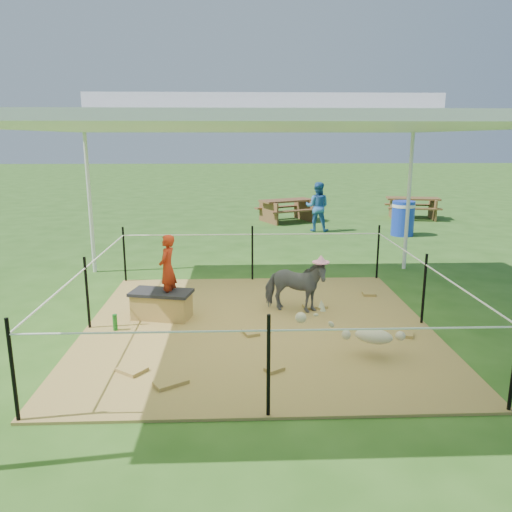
{
  "coord_description": "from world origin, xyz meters",
  "views": [
    {
      "loc": [
        -0.27,
        -6.35,
        2.5
      ],
      "look_at": [
        0.0,
        0.6,
        0.85
      ],
      "focal_mm": 35.0,
      "sensor_mm": 36.0,
      "label": 1
    }
  ],
  "objects_px": {
    "foal": "(374,333)",
    "picnic_table_far": "(412,208)",
    "green_bottle": "(115,322)",
    "straw_bale": "(162,306)",
    "picnic_table_near": "(287,211)",
    "distant_person": "(317,207)",
    "trash_barrel": "(403,218)",
    "woman": "(167,261)",
    "pony": "(295,286)"
  },
  "relations": [
    {
      "from": "foal",
      "to": "picnic_table_far",
      "type": "height_order",
      "value": "picnic_table_far"
    },
    {
      "from": "green_bottle",
      "to": "straw_bale",
      "type": "bearing_deg",
      "value": 39.29
    },
    {
      "from": "straw_bale",
      "to": "picnic_table_near",
      "type": "height_order",
      "value": "picnic_table_near"
    },
    {
      "from": "foal",
      "to": "straw_bale",
      "type": "bearing_deg",
      "value": 175.64
    },
    {
      "from": "foal",
      "to": "picnic_table_near",
      "type": "xyz_separation_m",
      "value": [
        -0.03,
        9.84,
        0.02
      ]
    },
    {
      "from": "green_bottle",
      "to": "distant_person",
      "type": "bearing_deg",
      "value": 62.19
    },
    {
      "from": "green_bottle",
      "to": "trash_barrel",
      "type": "height_order",
      "value": "trash_barrel"
    },
    {
      "from": "woman",
      "to": "trash_barrel",
      "type": "xyz_separation_m",
      "value": [
        5.31,
        6.08,
        -0.4
      ]
    },
    {
      "from": "green_bottle",
      "to": "picnic_table_far",
      "type": "relative_size",
      "value": 0.14
    },
    {
      "from": "picnic_table_near",
      "to": "pony",
      "type": "bearing_deg",
      "value": -119.41
    },
    {
      "from": "woman",
      "to": "trash_barrel",
      "type": "distance_m",
      "value": 8.08
    },
    {
      "from": "trash_barrel",
      "to": "picnic_table_far",
      "type": "relative_size",
      "value": 0.56
    },
    {
      "from": "straw_bale",
      "to": "trash_barrel",
      "type": "xyz_separation_m",
      "value": [
        5.41,
        6.08,
        0.25
      ]
    },
    {
      "from": "woman",
      "to": "green_bottle",
      "type": "xyz_separation_m",
      "value": [
        -0.65,
        -0.45,
        -0.71
      ]
    },
    {
      "from": "foal",
      "to": "trash_barrel",
      "type": "height_order",
      "value": "trash_barrel"
    },
    {
      "from": "green_bottle",
      "to": "picnic_table_far",
      "type": "distance_m",
      "value": 11.74
    },
    {
      "from": "trash_barrel",
      "to": "picnic_table_near",
      "type": "xyz_separation_m",
      "value": [
        -2.82,
        2.37,
        -0.11
      ]
    },
    {
      "from": "foal",
      "to": "woman",
      "type": "bearing_deg",
      "value": 174.71
    },
    {
      "from": "straw_bale",
      "to": "picnic_table_near",
      "type": "bearing_deg",
      "value": 72.92
    },
    {
      "from": "trash_barrel",
      "to": "green_bottle",
      "type": "bearing_deg",
      "value": -132.42
    },
    {
      "from": "pony",
      "to": "woman",
      "type": "bearing_deg",
      "value": 111.7
    },
    {
      "from": "green_bottle",
      "to": "woman",
      "type": "bearing_deg",
      "value": 34.7
    },
    {
      "from": "green_bottle",
      "to": "trash_barrel",
      "type": "xyz_separation_m",
      "value": [
        5.96,
        6.53,
        0.31
      ]
    },
    {
      "from": "foal",
      "to": "picnic_table_far",
      "type": "xyz_separation_m",
      "value": [
        4.01,
        10.22,
        0.02
      ]
    },
    {
      "from": "green_bottle",
      "to": "pony",
      "type": "distance_m",
      "value": 2.54
    },
    {
      "from": "straw_bale",
      "to": "picnic_table_near",
      "type": "distance_m",
      "value": 8.84
    },
    {
      "from": "trash_barrel",
      "to": "distant_person",
      "type": "bearing_deg",
      "value": 161.54
    },
    {
      "from": "straw_bale",
      "to": "trash_barrel",
      "type": "bearing_deg",
      "value": 48.3
    },
    {
      "from": "pony",
      "to": "picnic_table_near",
      "type": "distance_m",
      "value": 8.3
    },
    {
      "from": "picnic_table_near",
      "to": "woman",
      "type": "bearing_deg",
      "value": -131.01
    },
    {
      "from": "straw_bale",
      "to": "picnic_table_near",
      "type": "xyz_separation_m",
      "value": [
        2.6,
        8.45,
        0.13
      ]
    },
    {
      "from": "pony",
      "to": "foal",
      "type": "distance_m",
      "value": 1.73
    },
    {
      "from": "woman",
      "to": "straw_bale",
      "type": "bearing_deg",
      "value": -77.32
    },
    {
      "from": "woman",
      "to": "foal",
      "type": "xyz_separation_m",
      "value": [
        2.52,
        -1.39,
        -0.53
      ]
    },
    {
      "from": "green_bottle",
      "to": "picnic_table_far",
      "type": "xyz_separation_m",
      "value": [
        7.18,
        9.28,
        0.2
      ]
    },
    {
      "from": "foal",
      "to": "picnic_table_near",
      "type": "bearing_deg",
      "value": 113.71
    },
    {
      "from": "picnic_table_far",
      "to": "straw_bale",
      "type": "bearing_deg",
      "value": -116.52
    },
    {
      "from": "pony",
      "to": "picnic_table_far",
      "type": "distance_m",
      "value": 9.87
    },
    {
      "from": "green_bottle",
      "to": "distant_person",
      "type": "distance_m",
      "value": 8.2
    },
    {
      "from": "woman",
      "to": "foal",
      "type": "height_order",
      "value": "woman"
    },
    {
      "from": "straw_bale",
      "to": "pony",
      "type": "distance_m",
      "value": 1.91
    },
    {
      "from": "pony",
      "to": "picnic_table_far",
      "type": "relative_size",
      "value": 0.57
    },
    {
      "from": "green_bottle",
      "to": "picnic_table_near",
      "type": "height_order",
      "value": "picnic_table_near"
    },
    {
      "from": "distant_person",
      "to": "picnic_table_far",
      "type": "bearing_deg",
      "value": -133.1
    },
    {
      "from": "green_bottle",
      "to": "foal",
      "type": "bearing_deg",
      "value": -16.49
    },
    {
      "from": "green_bottle",
      "to": "pony",
      "type": "relative_size",
      "value": 0.24
    },
    {
      "from": "foal",
      "to": "trash_barrel",
      "type": "distance_m",
      "value": 7.97
    },
    {
      "from": "woman",
      "to": "distant_person",
      "type": "bearing_deg",
      "value": 167.67
    },
    {
      "from": "pony",
      "to": "distant_person",
      "type": "bearing_deg",
      "value": 4.19
    },
    {
      "from": "straw_bale",
      "to": "picnic_table_far",
      "type": "xyz_separation_m",
      "value": [
        6.63,
        8.83,
        0.13
      ]
    }
  ]
}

